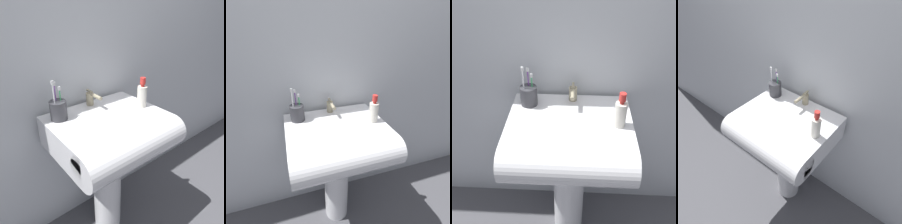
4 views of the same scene
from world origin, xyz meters
TOP-DOWN VIEW (x-y plane):
  - ground_plane at (0.00, 0.00)m, footprint 6.00×6.00m
  - wall_back at (0.00, 0.27)m, footprint 5.00×0.05m
  - sink_pedestal at (0.00, 0.00)m, footprint 0.18×0.18m
  - sink_basin at (0.00, -0.06)m, footprint 0.62×0.55m
  - faucet at (0.01, 0.16)m, footprint 0.04×0.14m
  - toothbrush_cup at (-0.22, 0.13)m, footprint 0.09×0.09m
  - soap_bottle at (0.24, -0.03)m, footprint 0.06×0.06m

SIDE VIEW (x-z plane):
  - ground_plane at x=0.00m, z-range 0.00..0.00m
  - sink_pedestal at x=0.00m, z-range 0.00..0.69m
  - sink_basin at x=0.00m, z-range 0.69..0.87m
  - faucet at x=0.01m, z-range 0.87..0.96m
  - toothbrush_cup at x=-0.22m, z-range 0.81..1.03m
  - soap_bottle at x=0.24m, z-range 0.85..1.03m
  - wall_back at x=0.00m, z-range 0.00..2.40m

